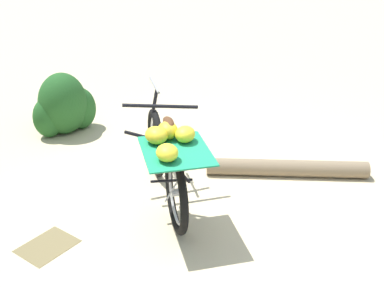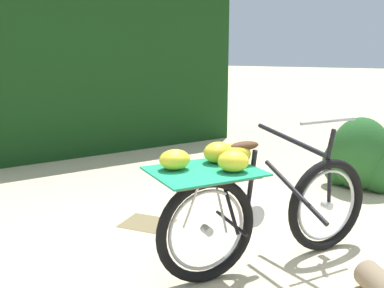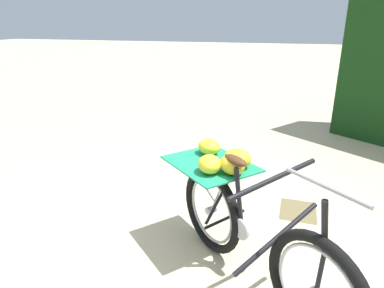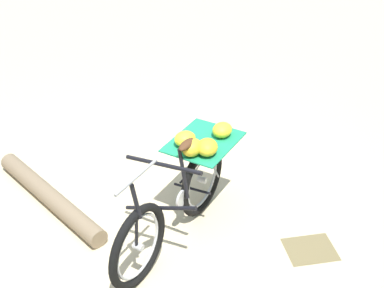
{
  "view_description": "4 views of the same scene",
  "coord_description": "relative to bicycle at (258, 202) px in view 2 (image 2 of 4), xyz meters",
  "views": [
    {
      "loc": [
        2.99,
        2.18,
        2.38
      ],
      "look_at": [
        0.28,
        0.22,
        0.83
      ],
      "focal_mm": 42.44,
      "sensor_mm": 36.0,
      "label": 1
    },
    {
      "loc": [
        -0.61,
        2.69,
        1.57
      ],
      "look_at": [
        0.51,
        -0.0,
        0.91
      ],
      "focal_mm": 41.77,
      "sensor_mm": 36.0,
      "label": 2
    },
    {
      "loc": [
        -2.01,
        -0.46,
        1.83
      ],
      "look_at": [
        0.28,
        0.25,
        0.96
      ],
      "focal_mm": 31.53,
      "sensor_mm": 36.0,
      "label": 3
    },
    {
      "loc": [
        -0.46,
        -3.82,
        3.26
      ],
      "look_at": [
        0.25,
        0.04,
        0.82
      ],
      "focal_mm": 48.96,
      "sensor_mm": 36.0,
      "label": 4
    }
  ],
  "objects": [
    {
      "name": "ground_plane",
      "position": [
        -0.1,
        0.21,
        -0.49
      ],
      "size": [
        60.0,
        60.0,
        0.0
      ],
      "primitive_type": "plane",
      "color": "beige"
    },
    {
      "name": "foliage_hedge",
      "position": [
        3.17,
        -2.85,
        0.72
      ],
      "size": [
        3.07,
        3.9,
        2.43
      ],
      "primitive_type": "cube",
      "rotation": [
        0.0,
        0.0,
        0.97
      ],
      "color": "#143814",
      "rests_on": "ground_plane"
    },
    {
      "name": "bicycle",
      "position": [
        0.0,
        0.0,
        0.0
      ],
      "size": [
        1.38,
        1.55,
        1.03
      ],
      "rotation": [
        0.0,
        0.0,
        -2.28
      ],
      "color": "black",
      "rests_on": "ground_plane"
    },
    {
      "name": "shrub_cluster",
      "position": [
        -0.6,
        -2.17,
        -0.14
      ],
      "size": [
        0.84,
        0.58,
        0.8
      ],
      "color": "#235623",
      "rests_on": "ground_plane"
    },
    {
      "name": "leaf_litter_patch",
      "position": [
        1.1,
        -0.4,
        -0.49
      ],
      "size": [
        0.44,
        0.36,
        0.01
      ],
      "primitive_type": "cube",
      "color": "olive",
      "rests_on": "ground_plane"
    }
  ]
}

